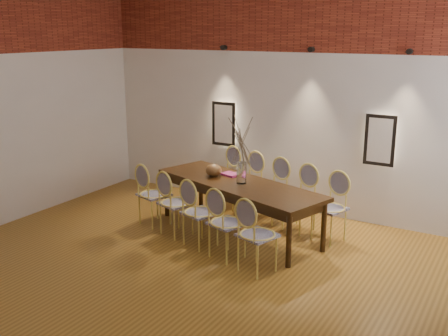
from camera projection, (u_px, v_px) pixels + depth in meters
The scene contains 23 objects.
floor at pixel (165, 304), 5.62m from camera, with size 7.00×7.00×0.02m, color olive.
wall_back at pixel (301, 85), 8.05m from camera, with size 7.00×0.10×4.00m, color silver.
brick_band_back at pixel (302, 0), 7.67m from camera, with size 7.00×0.02×1.50m, color maroon.
niche_left at pixel (225, 124), 8.79m from camera, with size 0.36×0.06×0.66m, color #FFEAC6.
niche_right at pixel (380, 140), 7.51m from camera, with size 0.36×0.06×0.66m, color #FFEAC6.
spot_fixture_left at pixel (224, 48), 8.44m from camera, with size 0.08×0.08×0.10m, color black.
spot_fixture_mid at pixel (311, 49), 7.70m from camera, with size 0.08×0.08×0.10m, color black.
spot_fixture_right at pixel (410, 51), 7.01m from camera, with size 0.08×0.08×0.10m, color black.
dining_table at pixel (238, 207), 7.48m from camera, with size 2.66×0.85×0.75m, color #341E0B.
chair_near_a at pixel (154, 194), 7.75m from camera, with size 0.44×0.44×0.94m, color #E7D360, non-canonical shape.
chair_near_b at pixel (176, 203), 7.37m from camera, with size 0.44×0.44×0.94m, color #E7D360, non-canonical shape.
chair_near_c at pixel (200, 212), 6.99m from camera, with size 0.44×0.44×0.94m, color #E7D360, non-canonical shape.
chair_near_d at pixel (227, 223), 6.62m from camera, with size 0.44×0.44×0.94m, color #E7D360, non-canonical shape.
chair_near_e at pixel (257, 235), 6.24m from camera, with size 0.44×0.44×0.94m, color #E7D360, non-canonical shape.
chair_far_a at pixel (225, 177), 8.67m from camera, with size 0.44×0.44×0.94m, color #E7D360, non-canonical shape.
chair_far_b at pixel (247, 184), 8.29m from camera, with size 0.44×0.44×0.94m, color #E7D360, non-canonical shape.
chair_far_c at pixel (272, 191), 7.92m from camera, with size 0.44×0.44×0.94m, color #E7D360, non-canonical shape.
chair_far_d at pixel (299, 199), 7.54m from camera, with size 0.44×0.44×0.94m, color #E7D360, non-canonical shape.
chair_far_e at pixel (329, 208), 7.16m from camera, with size 0.44×0.44×0.94m, color #E7D360, non-canonical shape.
vase at pixel (242, 173), 7.30m from camera, with size 0.14×0.14×0.30m, color silver.
dried_branches at pixel (242, 141), 7.18m from camera, with size 0.50×0.50×0.70m, color brown, non-canonical shape.
bowl at pixel (214, 170), 7.66m from camera, with size 0.24×0.24×0.18m, color brown.
book at pixel (231, 174), 7.72m from camera, with size 0.26×0.18×0.03m, color #962663.
Camera 1 is at (3.12, -4.03, 2.85)m, focal length 42.00 mm.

